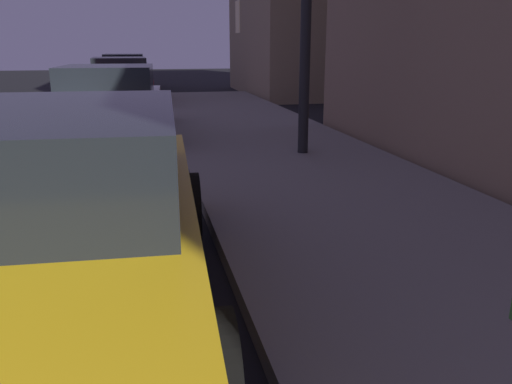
{
  "coord_description": "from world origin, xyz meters",
  "views": [
    {
      "loc": [
        3.4,
        -0.99,
        1.8
      ],
      "look_at": [
        3.96,
        1.56,
        1.06
      ],
      "focal_mm": 36.43,
      "sensor_mm": 36.0,
      "label": 1
    }
  ],
  "objects_px": {
    "car_yellow_cab": "(60,218)",
    "car_red": "(120,82)",
    "car_black": "(125,72)",
    "car_white": "(111,105)"
  },
  "relations": [
    {
      "from": "car_white",
      "to": "car_yellow_cab",
      "type": "bearing_deg",
      "value": -89.97
    },
    {
      "from": "car_red",
      "to": "car_white",
      "type": "bearing_deg",
      "value": -90.03
    },
    {
      "from": "car_yellow_cab",
      "to": "car_red",
      "type": "distance_m",
      "value": 13.12
    },
    {
      "from": "car_yellow_cab",
      "to": "car_black",
      "type": "relative_size",
      "value": 1.02
    },
    {
      "from": "car_yellow_cab",
      "to": "car_white",
      "type": "height_order",
      "value": "same"
    },
    {
      "from": "car_yellow_cab",
      "to": "car_black",
      "type": "distance_m",
      "value": 19.11
    },
    {
      "from": "car_yellow_cab",
      "to": "car_red",
      "type": "bearing_deg",
      "value": 90.0
    },
    {
      "from": "car_white",
      "to": "car_black",
      "type": "height_order",
      "value": "same"
    },
    {
      "from": "car_black",
      "to": "car_red",
      "type": "bearing_deg",
      "value": -90.0
    },
    {
      "from": "car_red",
      "to": "car_black",
      "type": "height_order",
      "value": "same"
    }
  ]
}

